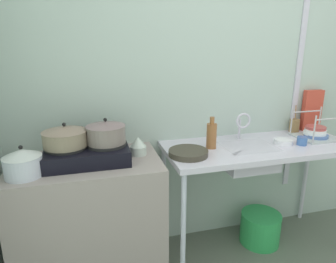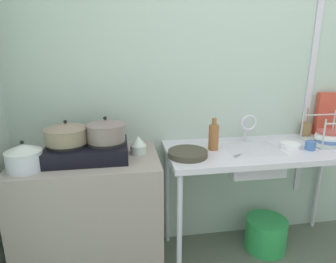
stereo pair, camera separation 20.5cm
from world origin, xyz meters
The scene contains 19 objects.
wall_back centered at (0.00, 1.59, 1.26)m, with size 4.62×0.10×2.51m, color #ABBDB3.
wall_metal_strip centered at (0.46, 1.53, 1.38)m, with size 0.05×0.01×2.01m, color silver.
counter_concrete centered at (-1.34, 1.24, 0.45)m, with size 0.97×0.60×0.91m, color gray.
counter_sink centered at (-0.04, 1.24, 0.84)m, with size 1.47×0.60×0.91m.
stove centered at (-1.32, 1.24, 0.97)m, with size 0.53×0.37×0.12m.
pot_on_left_burner centered at (-1.45, 1.24, 1.09)m, with size 0.28×0.28×0.15m.
pot_on_right_burner centered at (-1.20, 1.24, 1.10)m, with size 0.26×0.26×0.17m.
pot_beside_stove centered at (-1.68, 1.10, 0.99)m, with size 0.22×0.22×0.19m.
percolator centered at (-0.98, 1.27, 0.97)m, with size 0.11×0.11×0.13m.
sink_basin centered at (-0.14, 1.23, 0.82)m, with size 0.39×0.33×0.17m, color silver.
faucet centered at (-0.12, 1.38, 1.06)m, with size 0.13×0.07×0.23m.
frying_pan centered at (-0.65, 1.16, 0.93)m, with size 0.27×0.27×0.04m, color #3B362B.
dish_rack centered at (0.49, 1.27, 0.95)m, with size 0.30×0.29×0.23m.
cup_by_rack centered at (0.27, 1.15, 0.94)m, with size 0.08×0.08×0.06m, color #426AB0.
small_bowl_on_drainboard centered at (0.14, 1.21, 0.93)m, with size 0.14×0.14×0.04m, color white.
bottle_by_sink centered at (-0.43, 1.27, 1.01)m, with size 0.07×0.07×0.24m.
cereal_box centered at (0.62, 1.49, 1.09)m, with size 0.17×0.05×0.36m, color #C84331.
utensil_jar centered at (0.44, 1.47, 0.97)m, with size 0.08×0.08×0.24m.
bucket_on_floor centered at (0.06, 1.27, 0.13)m, with size 0.33×0.33×0.27m, color green.
Camera 1 is at (-1.29, -0.66, 1.65)m, focal length 31.77 mm.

